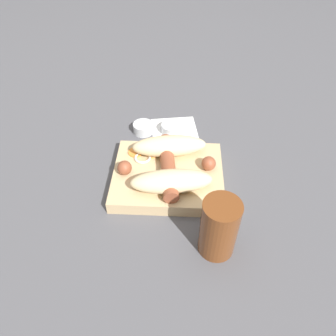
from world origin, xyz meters
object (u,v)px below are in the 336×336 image
(condiment_cup_near, at_px, (170,129))
(food_tray, at_px, (168,176))
(bread_roll, at_px, (169,163))
(condiment_cup_far, at_px, (143,128))
(drink_glass, at_px, (219,228))
(sausage, at_px, (167,166))

(condiment_cup_near, bearing_deg, food_tray, -88.62)
(food_tray, height_order, bread_roll, bread_roll)
(food_tray, relative_size, bread_roll, 1.28)
(condiment_cup_far, height_order, drink_glass, drink_glass)
(bread_roll, bearing_deg, condiment_cup_far, 114.29)
(sausage, xyz_separation_m, drink_glass, (0.10, -0.16, 0.02))
(bread_roll, height_order, drink_glass, drink_glass)
(bread_roll, bearing_deg, food_tray, -121.15)
(condiment_cup_near, bearing_deg, drink_glass, -73.42)
(bread_roll, xyz_separation_m, sausage, (-0.00, -0.00, -0.01))
(food_tray, relative_size, drink_glass, 1.95)
(sausage, distance_m, drink_glass, 0.19)
(condiment_cup_far, bearing_deg, sausage, -67.42)
(bread_roll, relative_size, condiment_cup_far, 3.64)
(food_tray, distance_m, sausage, 0.03)
(sausage, relative_size, condiment_cup_near, 4.14)
(food_tray, distance_m, condiment_cup_far, 0.18)
(food_tray, xyz_separation_m, drink_glass, (0.09, -0.16, 0.05))
(condiment_cup_near, height_order, condiment_cup_far, same)
(sausage, bearing_deg, food_tray, -33.09)
(bread_roll, height_order, sausage, bread_roll)
(sausage, height_order, condiment_cup_far, sausage)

